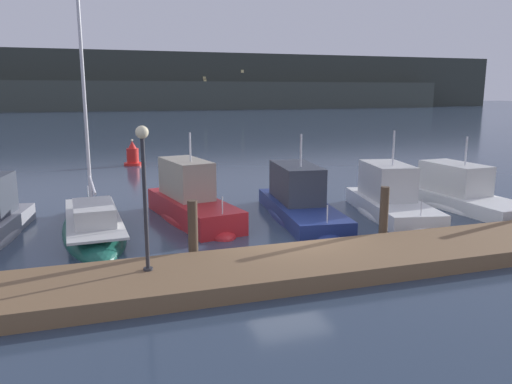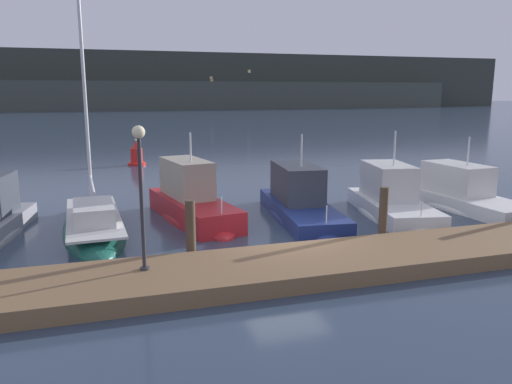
{
  "view_description": "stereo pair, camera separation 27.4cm",
  "coord_description": "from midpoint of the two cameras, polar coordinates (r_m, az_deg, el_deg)",
  "views": [
    {
      "loc": [
        -5.64,
        -14.15,
        4.88
      ],
      "look_at": [
        0.0,
        3.12,
        1.2
      ],
      "focal_mm": 35.0,
      "sensor_mm": 36.0,
      "label": 1
    },
    {
      "loc": [
        -5.38,
        -14.24,
        4.88
      ],
      "look_at": [
        0.0,
        3.12,
        1.2
      ],
      "focal_mm": 35.0,
      "sensor_mm": 36.0,
      "label": 2
    }
  ],
  "objects": [
    {
      "name": "dock_lamppost",
      "position": [
        12.43,
        -12.46,
        2.04
      ],
      "size": [
        0.32,
        0.32,
        3.63
      ],
      "color": "#2D2D33",
      "rests_on": "dock"
    },
    {
      "name": "motorboat_berth_5",
      "position": [
        20.77,
        15.57,
        -1.54
      ],
      "size": [
        3.39,
        6.52,
        3.87
      ],
      "color": "white",
      "rests_on": "ground"
    },
    {
      "name": "motorboat_berth_4",
      "position": [
        19.73,
        5.48,
        -1.89
      ],
      "size": [
        2.98,
        7.37,
        3.82
      ],
      "color": "navy",
      "rests_on": "ground"
    },
    {
      "name": "ground_plane",
      "position": [
        15.99,
        3.83,
        -6.35
      ],
      "size": [
        400.0,
        400.0,
        0.0
      ],
      "primitive_type": "plane",
      "color": "#2D3D51"
    },
    {
      "name": "mooring_pile_1",
      "position": [
        14.33,
        -6.93,
        -4.61
      ],
      "size": [
        0.28,
        0.28,
        1.87
      ],
      "primitive_type": "cylinder",
      "color": "#4C3D2D",
      "rests_on": "ground"
    },
    {
      "name": "channel_buoy",
      "position": [
        34.57,
        -13.27,
        4.08
      ],
      "size": [
        1.19,
        1.19,
        1.76
      ],
      "color": "red",
      "rests_on": "ground"
    },
    {
      "name": "dock",
      "position": [
        13.93,
        7.23,
        -8.17
      ],
      "size": [
        27.64,
        2.8,
        0.45
      ],
      "primitive_type": "cube",
      "color": "brown",
      "rests_on": "ground"
    },
    {
      "name": "hillside_backdrop",
      "position": [
        144.97,
        -13.97,
        11.98
      ],
      "size": [
        240.0,
        23.0,
        15.41
      ],
      "color": "#333833",
      "rests_on": "ground"
    },
    {
      "name": "sailboat_berth_2",
      "position": [
        18.65,
        -17.62,
        -3.83
      ],
      "size": [
        2.49,
        7.7,
        11.75
      ],
      "color": "#195647",
      "rests_on": "ground"
    },
    {
      "name": "mooring_pile_2",
      "position": [
        16.55,
        14.78,
        -2.69
      ],
      "size": [
        0.28,
        0.28,
        1.89
      ],
      "primitive_type": "cylinder",
      "color": "#4C3D2D",
      "rests_on": "ground"
    },
    {
      "name": "motorboat_berth_3",
      "position": [
        19.43,
        -6.91,
        -1.89
      ],
      "size": [
        3.09,
        6.65,
        3.93
      ],
      "color": "red",
      "rests_on": "ground"
    },
    {
      "name": "motorboat_berth_6",
      "position": [
        23.03,
        23.01,
        -0.91
      ],
      "size": [
        2.71,
        6.74,
        3.54
      ],
      "color": "white",
      "rests_on": "ground"
    }
  ]
}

